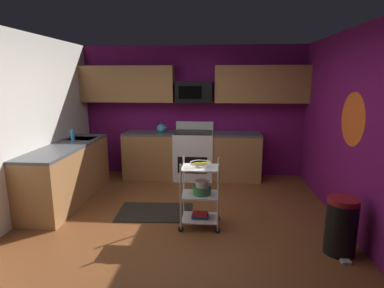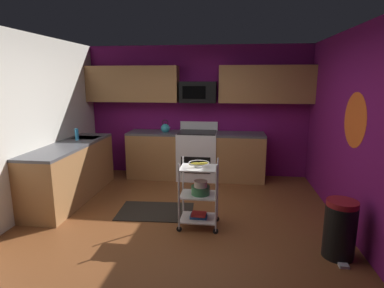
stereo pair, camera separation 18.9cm
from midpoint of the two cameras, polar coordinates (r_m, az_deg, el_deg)
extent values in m
cube|color=brown|center=(4.38, -1.28, -14.89)|extent=(4.40, 4.80, 0.04)
cube|color=#6B1156|center=(6.36, 1.87, 5.98)|extent=(4.52, 0.06, 2.60)
cube|color=silver|center=(4.82, -28.61, 2.65)|extent=(0.06, 4.80, 2.60)
cube|color=#6B1156|center=(4.26, 29.86, 1.47)|extent=(0.06, 4.80, 2.60)
cylinder|color=#E5591E|center=(4.39, 28.80, 3.83)|extent=(0.00, 0.69, 0.69)
cube|color=#9E6B3D|center=(6.18, 1.54, -2.29)|extent=(2.67, 0.60, 0.88)
cube|color=#4C4C51|center=(6.09, 1.56, 1.91)|extent=(2.67, 0.60, 0.04)
cube|color=#9E6B3D|center=(5.46, -20.28, -4.96)|extent=(0.60, 2.08, 0.88)
cube|color=#4C4C51|center=(5.35, -20.63, -0.24)|extent=(0.60, 2.08, 0.04)
cube|color=#B7BABC|center=(5.88, -17.95, 0.39)|extent=(0.44, 0.36, 0.16)
cube|color=white|center=(6.18, 1.87, -2.12)|extent=(0.76, 0.64, 0.92)
cube|color=black|center=(5.89, 1.57, -3.92)|extent=(0.56, 0.01, 0.32)
cube|color=white|center=(6.35, 2.15, 3.33)|extent=(0.76, 0.06, 0.18)
cube|color=black|center=(6.08, 1.90, 2.18)|extent=(0.72, 0.60, 0.02)
cube|color=#9E6B3D|center=(6.38, -10.01, 10.78)|extent=(1.84, 0.33, 0.70)
cube|color=#9E6B3D|center=(6.15, 14.27, 10.56)|extent=(1.76, 0.33, 0.70)
cube|color=black|center=(6.11, 2.05, 9.50)|extent=(0.70, 0.38, 0.40)
cube|color=black|center=(5.92, 1.29, 9.43)|extent=(0.44, 0.01, 0.24)
cylinder|color=silver|center=(4.01, -1.06, -9.74)|extent=(0.02, 0.02, 0.88)
cylinder|color=black|center=(4.19, -1.04, -15.34)|extent=(0.07, 0.02, 0.07)
cylinder|color=silver|center=(3.98, 5.84, -10.00)|extent=(0.02, 0.02, 0.88)
cylinder|color=black|center=(4.16, 5.70, -15.64)|extent=(0.07, 0.02, 0.07)
cylinder|color=silver|center=(4.34, -0.39, -8.01)|extent=(0.02, 0.02, 0.88)
cylinder|color=black|center=(4.51, -0.38, -13.27)|extent=(0.07, 0.02, 0.07)
cylinder|color=silver|center=(4.31, 5.95, -8.23)|extent=(0.02, 0.02, 0.88)
cylinder|color=black|center=(4.48, 5.83, -13.52)|extent=(0.07, 0.02, 0.07)
cube|color=silver|center=(4.29, 2.53, -13.41)|extent=(0.48, 0.36, 0.02)
cube|color=silver|center=(4.16, 2.58, -9.30)|extent=(0.48, 0.36, 0.02)
cube|color=silver|center=(4.04, 2.62, -4.40)|extent=(0.48, 0.36, 0.02)
torus|color=silver|center=(4.02, 2.63, -3.46)|extent=(0.27, 0.27, 0.01)
cylinder|color=silver|center=(4.04, 2.63, -4.14)|extent=(0.12, 0.12, 0.02)
ellipsoid|color=yellow|center=(4.04, 3.32, -3.63)|extent=(0.17, 0.09, 0.04)
ellipsoid|color=yellow|center=(4.02, 1.93, -3.70)|extent=(0.17, 0.09, 0.04)
cylinder|color=#387F4C|center=(4.14, 2.89, -8.49)|extent=(0.24, 0.24, 0.11)
torus|color=#387F4C|center=(4.12, 2.90, -7.79)|extent=(0.25, 0.25, 0.01)
cylinder|color=silver|center=(4.07, 2.92, -7.36)|extent=(0.17, 0.17, 0.08)
torus|color=silver|center=(4.06, 2.93, -6.85)|extent=(0.18, 0.18, 0.01)
cube|color=#1E4C8C|center=(4.28, 2.54, -13.08)|extent=(0.22, 0.15, 0.04)
cube|color=#B22626|center=(4.27, 2.54, -12.73)|extent=(0.20, 0.18, 0.02)
sphere|color=teal|center=(6.16, -4.03, 2.87)|extent=(0.18, 0.18, 0.18)
sphere|color=black|center=(6.15, -4.04, 3.67)|extent=(0.03, 0.03, 0.03)
cone|color=teal|center=(6.14, -3.29, 3.02)|extent=(0.09, 0.04, 0.06)
torus|color=black|center=(6.14, -4.05, 3.90)|extent=(0.12, 0.01, 0.12)
cylinder|color=#2D8CBF|center=(5.65, -19.48, 1.68)|extent=(0.06, 0.06, 0.20)
cylinder|color=black|center=(3.96, 26.73, -14.15)|extent=(0.34, 0.34, 0.60)
cylinder|color=maroon|center=(3.83, 27.19, -9.68)|extent=(0.33, 0.33, 0.06)
cube|color=#B2B2B7|center=(3.92, 27.39, -19.23)|extent=(0.10, 0.08, 0.03)
cube|color=black|center=(4.78, -5.52, -12.20)|extent=(1.14, 0.76, 0.01)
camera|label=1|loc=(0.09, -88.76, 0.26)|focal=29.08mm
camera|label=2|loc=(0.09, 91.24, -0.26)|focal=29.08mm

